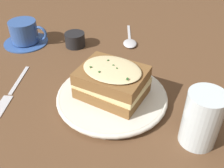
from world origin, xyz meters
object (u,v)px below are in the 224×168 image
sandwich (111,82)px  fork (8,96)px  water_glass (202,119)px  spoon (130,42)px  teacup_with_saucer (25,33)px  condiment_pot (75,40)px  dinner_plate (112,98)px

sandwich → fork: sandwich is taller
sandwich → water_glass: 0.20m
water_glass → spoon: water_glass is taller
teacup_with_saucer → fork: 0.25m
sandwich → teacup_with_saucer: size_ratio=1.14×
sandwich → condiment_pot: 0.27m
sandwich → teacup_with_saucer: bearing=-117.7°
fork → spoon: 0.38m
sandwich → spoon: 0.27m
water_glass → sandwich: bearing=-107.3°
fork → condiment_pot: size_ratio=3.18×
sandwich → teacup_with_saucer: (-0.17, -0.33, -0.02)m
sandwich → water_glass: water_glass is taller
teacup_with_saucer → dinner_plate: bearing=-31.8°
dinner_plate → fork: bearing=-75.9°
dinner_plate → spoon: dinner_plate is taller
spoon → sandwich: bearing=79.2°
teacup_with_saucer → water_glass: size_ratio=1.26×
water_glass → spoon: 0.39m
sandwich → dinner_plate: bearing=38.2°
teacup_with_saucer → fork: bearing=-70.4°
dinner_plate → sandwich: 0.04m
teacup_with_saucer → spoon: size_ratio=0.88×
teacup_with_saucer → condiment_pot: size_ratio=2.40×
dinner_plate → sandwich: (-0.00, -0.00, 0.04)m
water_glass → condiment_pot: (-0.26, -0.36, -0.04)m
teacup_with_saucer → water_glass: bearing=-28.0°
water_glass → spoon: size_ratio=0.70×
spoon → fork: bearing=41.7°
teacup_with_saucer → sandwich: bearing=-31.6°
dinner_plate → fork: (0.06, -0.23, -0.01)m
sandwich → water_glass: (0.06, 0.19, 0.00)m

